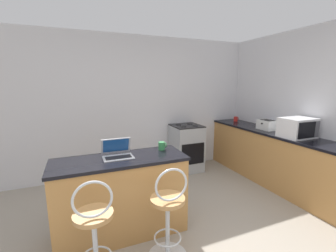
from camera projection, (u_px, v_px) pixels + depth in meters
wall_back at (128, 107)px, 4.23m from camera, size 12.00×0.06×2.60m
breakfast_bar at (122, 196)px, 2.57m from camera, size 1.47×0.55×0.92m
counter_right at (281, 160)px, 3.76m from camera, size 0.58×3.17×0.92m
bar_stool_near at (95, 235)px, 1.93m from camera, size 0.40×0.40×0.99m
bar_stool_far at (168, 217)px, 2.18m from camera, size 0.40×0.40×0.99m
laptop at (117, 152)px, 2.54m from camera, size 0.33×0.27×0.20m
microwave at (298, 128)px, 3.41m from camera, size 0.49×0.37×0.30m
toaster at (267, 125)px, 3.99m from camera, size 0.26×0.30×0.17m
stove_range at (186, 148)px, 4.50m from camera, size 0.56×0.57×0.93m
mug_red at (236, 119)px, 4.84m from camera, size 0.10×0.08×0.10m
mug_green at (162, 146)px, 2.80m from camera, size 0.10×0.08×0.10m
mug_blue at (266, 124)px, 4.26m from camera, size 0.10×0.08×0.09m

